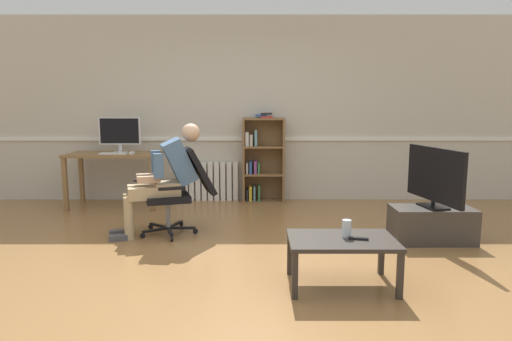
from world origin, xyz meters
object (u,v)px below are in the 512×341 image
object	(u,v)px
keyboard	(116,153)
coffee_table	(344,244)
tv_stand	(434,225)
radiator	(209,181)
office_chair	(184,187)
imac_monitor	(122,132)
bookshelf	(263,160)
person_seated	(167,176)
drinking_glass	(349,229)
computer_desk	(117,161)
spare_remote	(361,239)
tv_screen	(437,176)
computer_mouse	(134,153)

from	to	relation	value
keyboard	coffee_table	xyz separation A→B (m)	(2.61, -2.67, -0.43)
tv_stand	radiator	bearing A→B (deg)	141.37
office_chair	imac_monitor	bearing A→B (deg)	-159.33
imac_monitor	bookshelf	world-z (taller)	bookshelf
tv_stand	keyboard	bearing A→B (deg)	158.11
keyboard	person_seated	world-z (taller)	person_seated
radiator	person_seated	world-z (taller)	person_seated
drinking_glass	coffee_table	bearing A→B (deg)	-137.66
coffee_table	computer_desk	bearing A→B (deg)	133.33
computer_desk	bookshelf	world-z (taller)	bookshelf
bookshelf	person_seated	xyz separation A→B (m)	(-1.08, -1.67, 0.03)
bookshelf	spare_remote	xyz separation A→B (m)	(0.72, -3.14, -0.23)
radiator	coffee_table	distance (m)	3.49
spare_remote	tv_screen	bearing A→B (deg)	-29.04
bookshelf	radiator	world-z (taller)	bookshelf
imac_monitor	keyboard	bearing A→B (deg)	-97.89
bookshelf	spare_remote	bearing A→B (deg)	-77.12
tv_screen	radiator	bearing A→B (deg)	40.49
computer_mouse	spare_remote	distance (m)	3.71
bookshelf	tv_stand	world-z (taller)	bookshelf
computer_mouse	drinking_glass	world-z (taller)	computer_mouse
person_seated	coffee_table	distance (m)	2.22
bookshelf	tv_screen	size ratio (longest dim) A/B	1.37
imac_monitor	computer_mouse	size ratio (longest dim) A/B	5.85
computer_desk	coffee_table	size ratio (longest dim) A/B	1.50
computer_mouse	spare_remote	xyz separation A→B (m)	(2.49, -2.72, -0.38)
computer_mouse	office_chair	world-z (taller)	office_chair
drinking_glass	imac_monitor	bearing A→B (deg)	132.65
tv_screen	spare_remote	xyz separation A→B (m)	(-1.04, -1.19, -0.30)
imac_monitor	bookshelf	size ratio (longest dim) A/B	0.45
computer_desk	keyboard	world-z (taller)	keyboard
radiator	tv_stand	xyz separation A→B (m)	(2.56, -2.05, -0.11)
coffee_table	tv_stand	bearing A→B (deg)	44.72
imac_monitor	coffee_table	world-z (taller)	imac_monitor
person_seated	coffee_table	size ratio (longest dim) A/B	1.46
tv_screen	coffee_table	xyz separation A→B (m)	(-1.17, -1.15, -0.35)
computer_mouse	keyboard	bearing A→B (deg)	-175.36
person_seated	coffee_table	world-z (taller)	person_seated
tv_stand	coffee_table	xyz separation A→B (m)	(-1.16, -1.15, 0.16)
imac_monitor	coffee_table	size ratio (longest dim) A/B	0.70
imac_monitor	keyboard	distance (m)	0.35
bookshelf	person_seated	world-z (taller)	bookshelf
tv_screen	computer_mouse	bearing A→B (deg)	55.58
keyboard	person_seated	distance (m)	1.56
tv_screen	office_chair	bearing A→B (deg)	71.88
computer_mouse	tv_stand	world-z (taller)	computer_mouse
radiator	computer_desk	bearing A→B (deg)	-162.70
imac_monitor	tv_stand	size ratio (longest dim) A/B	0.71
computer_desk	drinking_glass	size ratio (longest dim) A/B	9.11
computer_desk	spare_remote	world-z (taller)	computer_desk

